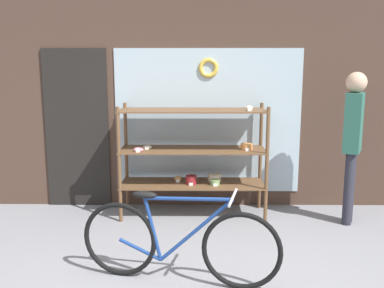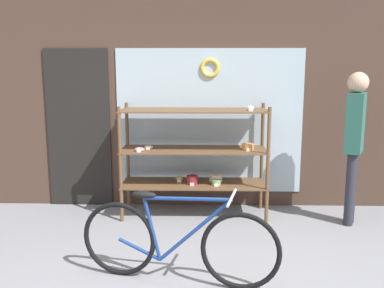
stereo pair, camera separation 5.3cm
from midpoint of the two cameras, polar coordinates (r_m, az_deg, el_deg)
storefront_facade at (r=5.65m, az=-0.53°, el=9.41°), size 5.60×0.13×3.66m
display_case at (r=5.34m, az=0.09°, el=-1.14°), size 1.81×0.57×1.41m
bicycle at (r=3.82m, az=-2.31°, el=-12.96°), size 1.76×0.54×0.82m
pedestrian at (r=5.33m, az=20.39°, el=1.19°), size 0.30×0.37×1.81m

